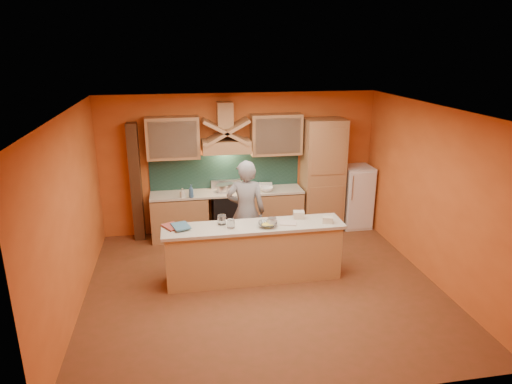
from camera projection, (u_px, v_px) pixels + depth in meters
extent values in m
cube|color=brown|center=(263.00, 287.00, 7.27)|extent=(5.50, 5.00, 0.01)
cube|color=white|center=(264.00, 110.00, 6.41)|extent=(5.50, 5.00, 0.01)
cube|color=orange|center=(240.00, 163.00, 9.18)|extent=(5.50, 0.02, 2.80)
cube|color=orange|center=(312.00, 287.00, 4.50)|extent=(5.50, 0.02, 2.80)
cube|color=orange|center=(71.00, 215.00, 6.38)|extent=(0.02, 5.00, 2.80)
cube|color=orange|center=(432.00, 194.00, 7.30)|extent=(0.02, 5.00, 2.80)
cube|color=#B27E51|center=(180.00, 217.00, 8.99)|extent=(1.10, 0.60, 0.86)
cube|color=#B27E51|center=(274.00, 212.00, 9.31)|extent=(1.10, 0.60, 0.86)
cube|color=beige|center=(227.00, 192.00, 9.01)|extent=(3.00, 0.62, 0.04)
cube|color=black|center=(228.00, 214.00, 9.15)|extent=(0.60, 0.58, 0.90)
cube|color=#17332C|center=(225.00, 171.00, 9.17)|extent=(3.00, 0.03, 0.70)
cube|color=#B27E51|center=(226.00, 146.00, 8.77)|extent=(0.92, 0.50, 0.24)
cube|color=#B27E51|center=(225.00, 115.00, 8.69)|extent=(0.30, 0.30, 0.50)
cube|color=#B27E51|center=(173.00, 138.00, 8.62)|extent=(1.00, 0.35, 0.80)
cube|color=#B27E51|center=(276.00, 134.00, 8.95)|extent=(1.00, 0.35, 0.80)
cube|color=#B27E51|center=(323.00, 175.00, 9.26)|extent=(0.80, 0.60, 2.30)
cube|color=white|center=(356.00, 197.00, 9.53)|extent=(0.58, 0.60, 1.30)
cube|color=#472816|center=(136.00, 182.00, 8.78)|extent=(0.20, 0.30, 2.30)
cube|color=tan|center=(254.00, 254.00, 7.40)|extent=(2.80, 0.55, 0.88)
cube|color=beige|center=(254.00, 227.00, 7.25)|extent=(2.90, 0.62, 0.05)
imported|color=gray|center=(246.00, 212.00, 7.89)|extent=(0.74, 0.55, 1.84)
cylinder|color=silver|center=(222.00, 189.00, 8.94)|extent=(0.27, 0.27, 0.14)
cylinder|color=silver|center=(229.00, 188.00, 9.04)|extent=(0.25, 0.25, 0.15)
imported|color=beige|center=(182.00, 193.00, 8.63)|extent=(0.11, 0.11, 0.18)
imported|color=#345E8F|center=(191.00, 191.00, 8.60)|extent=(0.13, 0.13, 0.25)
imported|color=white|center=(267.00, 189.00, 9.00)|extent=(0.27, 0.27, 0.08)
cube|color=silver|center=(266.00, 186.00, 9.18)|extent=(0.30, 0.25, 0.10)
imported|color=#A3443A|center=(165.00, 228.00, 7.08)|extent=(0.35, 0.38, 0.03)
imported|color=teal|center=(173.00, 227.00, 7.06)|extent=(0.33, 0.39, 0.03)
cylinder|color=white|center=(222.00, 220.00, 7.26)|extent=(0.17, 0.17, 0.15)
cylinder|color=silver|center=(231.00, 224.00, 7.12)|extent=(0.16, 0.16, 0.14)
cube|color=white|center=(272.00, 222.00, 7.23)|extent=(0.15, 0.15, 0.11)
imported|color=silver|center=(268.00, 224.00, 7.18)|extent=(0.35, 0.35, 0.07)
cube|color=beige|center=(288.00, 223.00, 7.31)|extent=(0.31, 0.27, 0.02)
cube|color=beige|center=(299.00, 215.00, 7.53)|extent=(0.20, 0.17, 0.12)
cube|color=beige|center=(328.00, 220.00, 7.33)|extent=(0.19, 0.17, 0.10)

